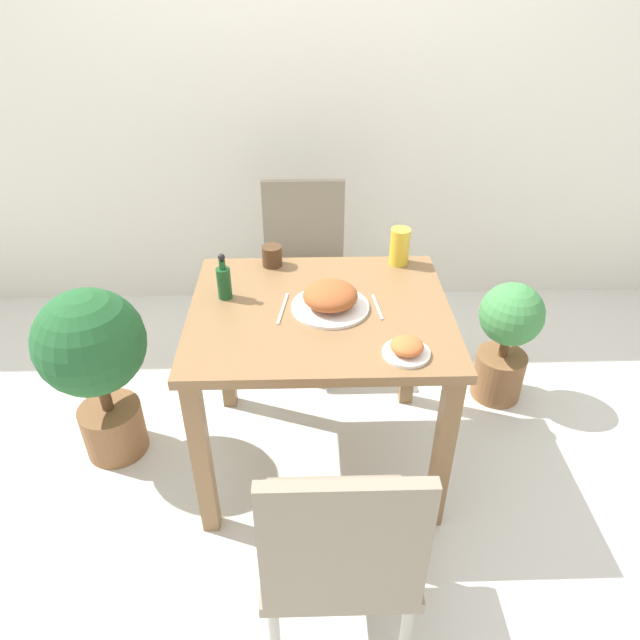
% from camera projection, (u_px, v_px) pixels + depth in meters
% --- Properties ---
extents(ground_plane, '(16.00, 16.00, 0.00)m').
position_uv_depth(ground_plane, '(320.00, 454.00, 2.43)').
color(ground_plane, silver).
extents(wall_back, '(8.00, 0.05, 2.60)m').
position_uv_depth(wall_back, '(312.00, 67.00, 2.83)').
color(wall_back, white).
rests_on(wall_back, ground_plane).
extents(dining_table, '(0.93, 0.78, 0.74)m').
position_uv_depth(dining_table, '(320.00, 336.00, 2.09)').
color(dining_table, olive).
rests_on(dining_table, ground_plane).
extents(chair_near, '(0.42, 0.42, 0.88)m').
position_uv_depth(chair_near, '(340.00, 548.00, 1.51)').
color(chair_near, gray).
rests_on(chair_near, ground_plane).
extents(chair_far, '(0.42, 0.42, 0.88)m').
position_uv_depth(chair_far, '(304.00, 264.00, 2.81)').
color(chair_far, gray).
rests_on(chair_far, ground_plane).
extents(food_plate, '(0.28, 0.28, 0.09)m').
position_uv_depth(food_plate, '(330.00, 298.00, 2.00)').
color(food_plate, white).
rests_on(food_plate, dining_table).
extents(side_plate, '(0.15, 0.15, 0.06)m').
position_uv_depth(side_plate, '(407.00, 348.00, 1.78)').
color(side_plate, white).
rests_on(side_plate, dining_table).
extents(drink_cup, '(0.08, 0.08, 0.08)m').
position_uv_depth(drink_cup, '(272.00, 256.00, 2.26)').
color(drink_cup, '#4C331E').
rests_on(drink_cup, dining_table).
extents(juice_glass, '(0.08, 0.08, 0.15)m').
position_uv_depth(juice_glass, '(400.00, 247.00, 2.26)').
color(juice_glass, gold).
rests_on(juice_glass, dining_table).
extents(sauce_bottle, '(0.05, 0.05, 0.18)m').
position_uv_depth(sauce_bottle, '(224.00, 281.00, 2.04)').
color(sauce_bottle, '#194C23').
rests_on(sauce_bottle, dining_table).
extents(fork_utensil, '(0.04, 0.20, 0.00)m').
position_uv_depth(fork_utensil, '(283.00, 308.00, 2.02)').
color(fork_utensil, silver).
rests_on(fork_utensil, dining_table).
extents(spoon_utensil, '(0.02, 0.16, 0.00)m').
position_uv_depth(spoon_utensil, '(377.00, 307.00, 2.02)').
color(spoon_utensil, silver).
rests_on(spoon_utensil, dining_table).
extents(potted_plant_left, '(0.42, 0.42, 0.77)m').
position_uv_depth(potted_plant_left, '(94.00, 358.00, 2.20)').
color(potted_plant_left, brown).
rests_on(potted_plant_left, ground_plane).
extents(potted_plant_right, '(0.28, 0.28, 0.60)m').
position_uv_depth(potted_plant_right, '(507.00, 337.00, 2.57)').
color(potted_plant_right, brown).
rests_on(potted_plant_right, ground_plane).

